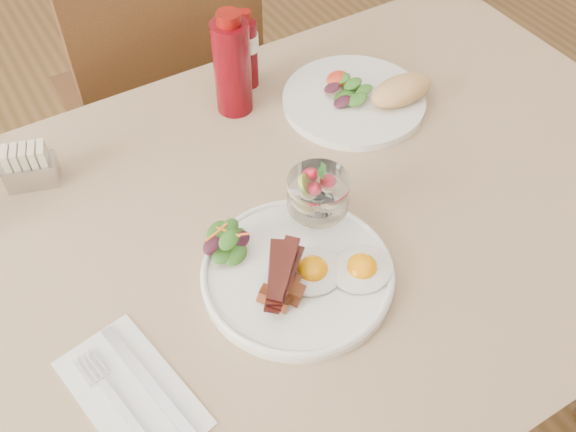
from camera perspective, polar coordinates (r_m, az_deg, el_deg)
name	(u,v)px	position (r m, az deg, el deg)	size (l,w,h in m)	color
table	(311,246)	(1.09, 2.06, -2.66)	(1.33, 0.88, 0.75)	#54391A
chair_far	(165,99)	(1.62, -10.91, 10.20)	(0.42, 0.42, 0.93)	#54391A
main_plate	(297,274)	(0.93, 0.84, -5.21)	(0.28, 0.28, 0.02)	white
fried_eggs	(337,269)	(0.92, 4.40, -4.72)	(0.17, 0.13, 0.03)	silver
bacon_potato_pile	(282,282)	(0.89, -0.51, -5.86)	(0.10, 0.10, 0.05)	brown
side_salad	(227,243)	(0.94, -5.44, -2.42)	(0.08, 0.07, 0.04)	#204512
fruit_cup	(318,193)	(0.95, 2.69, 2.04)	(0.09, 0.09, 0.09)	white
second_plate	(365,97)	(1.21, 6.85, 10.49)	(0.27, 0.26, 0.07)	white
ketchup_bottle	(232,66)	(1.15, -4.98, 13.14)	(0.07, 0.07, 0.20)	#57050C
hot_sauce_bottle	(247,50)	(1.22, -3.68, 14.49)	(0.05, 0.05, 0.16)	#57050C
sugar_caddy	(30,168)	(1.12, -21.98, 4.00)	(0.09, 0.07, 0.08)	#B8B8BD
napkin_cutlery	(133,392)	(0.87, -13.62, -14.96)	(0.15, 0.23, 0.01)	white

